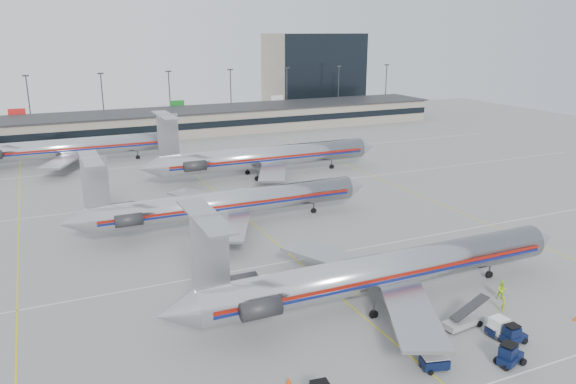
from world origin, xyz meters
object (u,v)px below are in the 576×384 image
belt_loader (464,320)px  jet_second_row (223,203)px  tug_center (509,355)px  jet_foreground (379,271)px  uld_container (498,327)px

belt_loader → jet_second_row: bearing=100.4°
jet_second_row → tug_center: size_ratio=16.13×
jet_second_row → tug_center: 43.07m
jet_foreground → belt_loader: bearing=-57.3°
jet_foreground → tug_center: bearing=-74.4°
jet_foreground → jet_second_row: (-6.74, 28.20, -0.12)m
jet_second_row → belt_loader: jet_second_row is taller
jet_foreground → belt_loader: (4.62, -7.18, -2.76)m
jet_foreground → tug_center: (3.76, -13.49, -2.54)m
jet_foreground → uld_container: bearing=-57.1°
jet_second_row → uld_container: size_ratio=24.07×
jet_second_row → uld_container: 40.17m
jet_second_row → uld_container: jet_second_row is taller
tug_center → uld_container: (2.53, 3.77, -0.01)m
jet_foreground → tug_center: jet_foreground is taller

